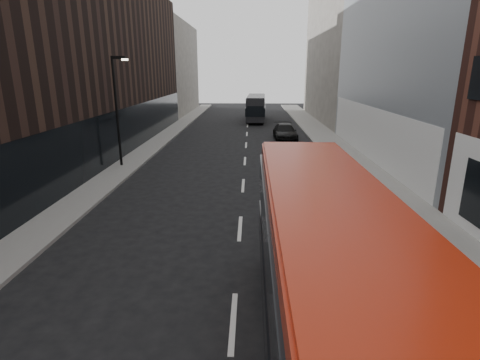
# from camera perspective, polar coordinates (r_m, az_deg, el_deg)

# --- Properties ---
(sidewalk_right) EXTENTS (3.00, 80.00, 0.15)m
(sidewalk_right) POSITION_cam_1_polar(r_m,az_deg,el_deg) (32.65, 14.23, 4.89)
(sidewalk_right) COLOR slate
(sidewalk_right) RESTS_ON ground
(sidewalk_left) EXTENTS (2.00, 80.00, 0.15)m
(sidewalk_left) POSITION_cam_1_polar(r_m,az_deg,el_deg) (32.97, -13.20, 5.07)
(sidewalk_left) COLOR slate
(sidewalk_left) RESTS_ON ground
(building_modern_block) EXTENTS (5.03, 22.00, 20.00)m
(building_modern_block) POSITION_cam_1_polar(r_m,az_deg,el_deg) (29.65, 25.51, 21.90)
(building_modern_block) COLOR #AAB0B5
(building_modern_block) RESTS_ON ground
(building_victorian) EXTENTS (6.50, 24.00, 21.00)m
(building_victorian) POSITION_cam_1_polar(r_m,az_deg,el_deg) (51.56, 14.83, 19.58)
(building_victorian) COLOR #666059
(building_victorian) RESTS_ON ground
(building_left_mid) EXTENTS (5.00, 24.00, 14.00)m
(building_left_mid) POSITION_cam_1_polar(r_m,az_deg,el_deg) (38.18, -17.26, 16.73)
(building_left_mid) COLOR black
(building_left_mid) RESTS_ON ground
(building_left_far) EXTENTS (5.00, 20.00, 13.00)m
(building_left_far) POSITION_cam_1_polar(r_m,az_deg,el_deg) (59.48, -10.29, 16.29)
(building_left_far) COLOR #666059
(building_left_far) RESTS_ON ground
(street_lamp) EXTENTS (1.06, 0.22, 7.00)m
(street_lamp) POSITION_cam_1_polar(r_m,az_deg,el_deg) (25.84, -18.19, 10.90)
(street_lamp) COLOR black
(street_lamp) RESTS_ON sidewalk_left
(red_bus) EXTENTS (2.43, 10.24, 4.13)m
(red_bus) POSITION_cam_1_polar(r_m,az_deg,el_deg) (7.93, 12.70, -14.15)
(red_bus) COLOR #971C09
(red_bus) RESTS_ON ground
(grey_bus) EXTENTS (2.67, 9.98, 3.20)m
(grey_bus) POSITION_cam_1_polar(r_m,az_deg,el_deg) (49.29, 2.46, 11.00)
(grey_bus) COLOR black
(grey_bus) RESTS_ON ground
(car_a) EXTENTS (2.00, 4.32, 1.43)m
(car_a) POSITION_cam_1_polar(r_m,az_deg,el_deg) (21.59, 9.43, 1.21)
(car_a) COLOR black
(car_a) RESTS_ON ground
(car_b) EXTENTS (2.15, 4.79, 1.53)m
(car_b) POSITION_cam_1_polar(r_m,az_deg,el_deg) (25.17, 7.29, 3.56)
(car_b) COLOR #9C9EA4
(car_b) RESTS_ON ground
(car_c) EXTENTS (2.15, 5.07, 1.46)m
(car_c) POSITION_cam_1_polar(r_m,az_deg,el_deg) (35.61, 6.88, 7.26)
(car_c) COLOR black
(car_c) RESTS_ON ground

